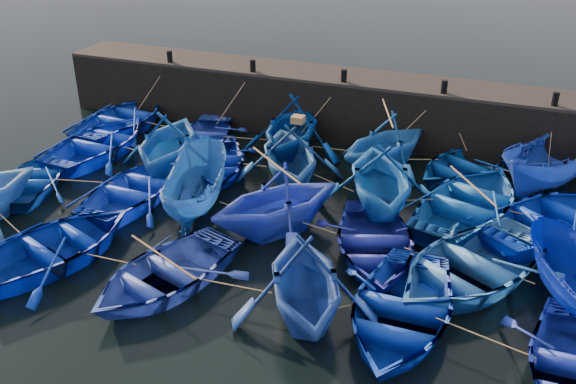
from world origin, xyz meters
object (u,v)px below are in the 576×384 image
(boat_8, at_px, (216,161))
(wooden_crate, at_px, (298,119))
(boat_0, at_px, (123,118))
(boat_13, at_px, (34,178))

(boat_8, xyz_separation_m, wooden_crate, (3.25, 0.10, 2.09))
(boat_0, distance_m, boat_8, 6.24)
(boat_0, distance_m, wooden_crate, 9.50)
(wooden_crate, bearing_deg, boat_0, 165.18)
(boat_0, xyz_separation_m, boat_13, (0.19, -6.01, -0.13))
(boat_8, xyz_separation_m, boat_13, (-5.54, -3.54, -0.04))
(boat_0, relative_size, boat_8, 1.19)
(boat_0, bearing_deg, boat_13, 95.94)
(wooden_crate, bearing_deg, boat_13, -157.50)
(boat_13, relative_size, wooden_crate, 9.71)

